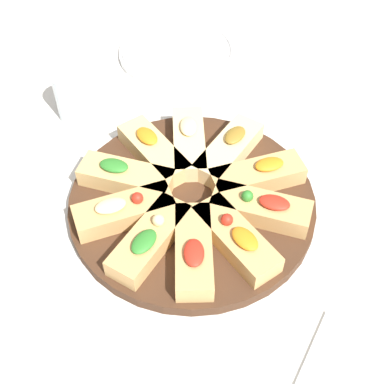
% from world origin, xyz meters
% --- Properties ---
extents(ground_plane, '(3.00, 3.00, 0.00)m').
position_xyz_m(ground_plane, '(0.00, 0.00, 0.00)').
color(ground_plane, silver).
extents(serving_board, '(0.38, 0.38, 0.02)m').
position_xyz_m(serving_board, '(0.00, 0.00, 0.01)').
color(serving_board, '#422819').
rests_on(serving_board, ground_plane).
extents(focaccia_slice_0, '(0.15, 0.13, 0.04)m').
position_xyz_m(focaccia_slice_0, '(-0.09, -0.06, 0.04)').
color(focaccia_slice_0, tan).
rests_on(focaccia_slice_0, serving_board).
extents(focaccia_slice_1, '(0.10, 0.15, 0.04)m').
position_xyz_m(focaccia_slice_1, '(-0.04, -0.10, 0.04)').
color(focaccia_slice_1, tan).
rests_on(focaccia_slice_1, serving_board).
extents(focaccia_slice_2, '(0.09, 0.15, 0.04)m').
position_xyz_m(focaccia_slice_2, '(0.03, -0.10, 0.04)').
color(focaccia_slice_2, tan).
rests_on(focaccia_slice_2, serving_board).
extents(focaccia_slice_3, '(0.15, 0.13, 0.04)m').
position_xyz_m(focaccia_slice_3, '(0.08, -0.07, 0.04)').
color(focaccia_slice_3, tan).
rests_on(focaccia_slice_3, serving_board).
extents(focaccia_slice_4, '(0.15, 0.05, 0.04)m').
position_xyz_m(focaccia_slice_4, '(0.11, 0.00, 0.04)').
color(focaccia_slice_4, '#E5C689').
rests_on(focaccia_slice_4, serving_board).
extents(focaccia_slice_5, '(0.15, 0.13, 0.04)m').
position_xyz_m(focaccia_slice_5, '(0.09, 0.06, 0.04)').
color(focaccia_slice_5, '#E5C689').
rests_on(focaccia_slice_5, serving_board).
extents(focaccia_slice_6, '(0.10, 0.15, 0.04)m').
position_xyz_m(focaccia_slice_6, '(0.04, 0.10, 0.04)').
color(focaccia_slice_6, '#DBB775').
rests_on(focaccia_slice_6, serving_board).
extents(focaccia_slice_7, '(0.09, 0.15, 0.04)m').
position_xyz_m(focaccia_slice_7, '(-0.03, 0.10, 0.04)').
color(focaccia_slice_7, tan).
rests_on(focaccia_slice_7, serving_board).
extents(focaccia_slice_8, '(0.15, 0.13, 0.04)m').
position_xyz_m(focaccia_slice_8, '(-0.09, 0.06, 0.04)').
color(focaccia_slice_8, tan).
rests_on(focaccia_slice_8, serving_board).
extents(focaccia_slice_9, '(0.15, 0.06, 0.04)m').
position_xyz_m(focaccia_slice_9, '(-0.11, -0.00, 0.04)').
color(focaccia_slice_9, tan).
rests_on(focaccia_slice_9, serving_board).
extents(plate_right, '(0.24, 0.24, 0.02)m').
position_xyz_m(plate_right, '(0.32, 0.25, 0.01)').
color(plate_right, white).
rests_on(plate_right, ground_plane).
extents(water_glass, '(0.06, 0.06, 0.09)m').
position_xyz_m(water_glass, '(0.06, 0.30, 0.04)').
color(water_glass, silver).
rests_on(water_glass, ground_plane).
extents(napkin_stack, '(0.15, 0.13, 0.01)m').
position_xyz_m(napkin_stack, '(-0.12, -0.32, 0.00)').
color(napkin_stack, white).
rests_on(napkin_stack, ground_plane).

